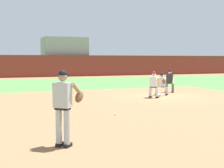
% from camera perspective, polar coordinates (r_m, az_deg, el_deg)
% --- Properties ---
extents(ground_plane, '(160.00, 160.00, 0.00)m').
position_cam_1_polar(ground_plane, '(18.09, 8.74, -2.20)').
color(ground_plane, '#518942').
extents(infield_dirt_patch, '(18.00, 18.00, 0.01)m').
position_cam_1_polar(infield_dirt_patch, '(12.75, 3.54, -4.96)').
color(infield_dirt_patch, '#936B47').
rests_on(infield_dirt_patch, ground).
extents(warning_track_strip, '(48.00, 3.20, 0.01)m').
position_cam_1_polar(warning_track_strip, '(36.74, -7.01, 1.23)').
color(warning_track_strip, '#936B47').
rests_on(warning_track_strip, ground).
extents(first_base_bag, '(0.38, 0.38, 0.09)m').
position_cam_1_polar(first_base_bag, '(18.08, 8.74, -2.06)').
color(first_base_bag, white).
rests_on(first_base_bag, ground).
extents(baseball, '(0.07, 0.07, 0.07)m').
position_cam_1_polar(baseball, '(11.79, 0.60, -5.57)').
color(baseball, white).
rests_on(baseball, ground).
extents(pitcher, '(0.85, 0.55, 1.86)m').
position_cam_1_polar(pitcher, '(7.54, -8.77, -3.51)').
color(pitcher, black).
rests_on(pitcher, ground).
extents(first_baseman, '(0.71, 1.09, 1.34)m').
position_cam_1_polar(first_baseman, '(18.44, 9.10, 0.21)').
color(first_baseman, black).
rests_on(first_baseman, ground).
extents(baserunner, '(0.66, 0.68, 1.46)m').
position_cam_1_polar(baserunner, '(17.14, 7.67, 0.10)').
color(baserunner, black).
rests_on(baserunner, ground).
extents(umpire, '(0.68, 0.67, 1.46)m').
position_cam_1_polar(umpire, '(20.01, 10.50, 0.70)').
color(umpire, black).
rests_on(umpire, ground).
extents(outfield_wall, '(48.00, 0.50, 2.60)m').
position_cam_1_polar(outfield_wall, '(38.63, -7.76, 3.31)').
color(outfield_wall, maroon).
rests_on(outfield_wall, ground).
extents(stadium_seating_block, '(5.51, 4.20, 4.90)m').
position_cam_1_polar(stadium_seating_block, '(41.45, -8.71, 5.00)').
color(stadium_seating_block, gray).
rests_on(stadium_seating_block, ground).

